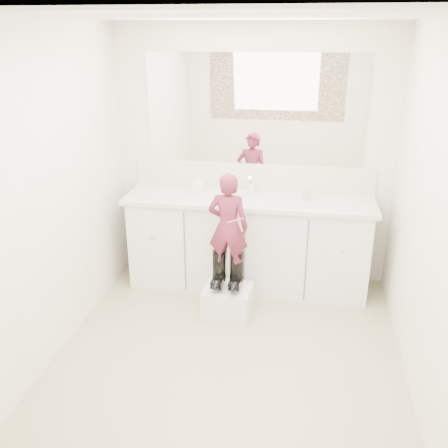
# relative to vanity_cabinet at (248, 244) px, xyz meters

# --- Properties ---
(floor) EXTENTS (3.00, 3.00, 0.00)m
(floor) POSITION_rel_vanity_cabinet_xyz_m (0.00, -1.23, -0.42)
(floor) COLOR #90835E
(floor) RESTS_ON ground
(ceiling) EXTENTS (3.00, 3.00, 0.00)m
(ceiling) POSITION_rel_vanity_cabinet_xyz_m (0.00, -1.23, 1.97)
(ceiling) COLOR white
(ceiling) RESTS_ON wall_back
(wall_back) EXTENTS (2.60, 0.00, 2.60)m
(wall_back) POSITION_rel_vanity_cabinet_xyz_m (0.00, 0.27, 0.77)
(wall_back) COLOR beige
(wall_back) RESTS_ON floor
(wall_front) EXTENTS (2.60, 0.00, 2.60)m
(wall_front) POSITION_rel_vanity_cabinet_xyz_m (0.00, -2.73, 0.77)
(wall_front) COLOR beige
(wall_front) RESTS_ON floor
(wall_left) EXTENTS (0.00, 3.00, 3.00)m
(wall_left) POSITION_rel_vanity_cabinet_xyz_m (-1.30, -1.23, 0.78)
(wall_left) COLOR beige
(wall_left) RESTS_ON floor
(wall_right) EXTENTS (0.00, 3.00, 3.00)m
(wall_right) POSITION_rel_vanity_cabinet_xyz_m (1.30, -1.23, 0.78)
(wall_right) COLOR beige
(wall_right) RESTS_ON floor
(vanity_cabinet) EXTENTS (2.20, 0.55, 0.85)m
(vanity_cabinet) POSITION_rel_vanity_cabinet_xyz_m (0.00, 0.00, 0.00)
(vanity_cabinet) COLOR silver
(vanity_cabinet) RESTS_ON floor
(countertop) EXTENTS (2.28, 0.58, 0.04)m
(countertop) POSITION_rel_vanity_cabinet_xyz_m (0.00, -0.01, 0.45)
(countertop) COLOR beige
(countertop) RESTS_ON vanity_cabinet
(backsplash) EXTENTS (2.28, 0.03, 0.25)m
(backsplash) POSITION_rel_vanity_cabinet_xyz_m (0.00, 0.26, 0.59)
(backsplash) COLOR beige
(backsplash) RESTS_ON countertop
(mirror) EXTENTS (2.00, 0.02, 1.00)m
(mirror) POSITION_rel_vanity_cabinet_xyz_m (0.00, 0.26, 1.22)
(mirror) COLOR white
(mirror) RESTS_ON wall_back
(dot_panel) EXTENTS (2.00, 0.01, 1.20)m
(dot_panel) POSITION_rel_vanity_cabinet_xyz_m (0.00, -2.71, 1.22)
(dot_panel) COLOR #472819
(dot_panel) RESTS_ON wall_front
(faucet) EXTENTS (0.08, 0.08, 0.10)m
(faucet) POSITION_rel_vanity_cabinet_xyz_m (0.00, 0.15, 0.52)
(faucet) COLOR silver
(faucet) RESTS_ON countertop
(cup) EXTENTS (0.10, 0.10, 0.08)m
(cup) POSITION_rel_vanity_cabinet_xyz_m (0.52, 0.01, 0.51)
(cup) COLOR beige
(cup) RESTS_ON countertop
(soap_bottle) EXTENTS (0.11, 0.11, 0.18)m
(soap_bottle) POSITION_rel_vanity_cabinet_xyz_m (-0.50, 0.08, 0.56)
(soap_bottle) COLOR white
(soap_bottle) RESTS_ON countertop
(step_stool) EXTENTS (0.42, 0.35, 0.26)m
(step_stool) POSITION_rel_vanity_cabinet_xyz_m (-0.10, -0.58, -0.30)
(step_stool) COLOR silver
(step_stool) RESTS_ON floor
(boot_left) EXTENTS (0.13, 0.23, 0.33)m
(boot_left) POSITION_rel_vanity_cabinet_xyz_m (-0.18, -0.56, -0.00)
(boot_left) COLOR black
(boot_left) RESTS_ON step_stool
(boot_right) EXTENTS (0.13, 0.23, 0.33)m
(boot_right) POSITION_rel_vanity_cabinet_xyz_m (-0.03, -0.56, -0.00)
(boot_right) COLOR black
(boot_right) RESTS_ON step_stool
(toddler) EXTENTS (0.34, 0.23, 0.92)m
(toddler) POSITION_rel_vanity_cabinet_xyz_m (-0.10, -0.56, 0.39)
(toddler) COLOR #A03156
(toddler) RESTS_ON step_stool
(toothbrush) EXTENTS (0.14, 0.02, 0.06)m
(toothbrush) POSITION_rel_vanity_cabinet_xyz_m (-0.03, -0.64, 0.48)
(toothbrush) COLOR #CB4F88
(toothbrush) RESTS_ON toddler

